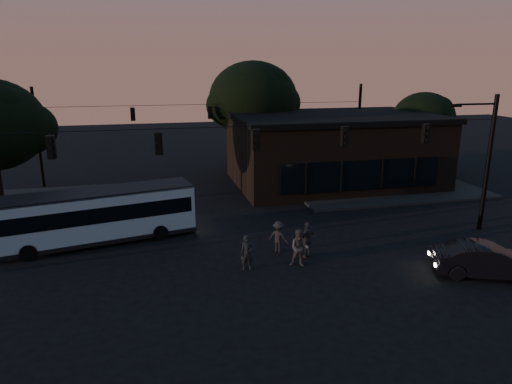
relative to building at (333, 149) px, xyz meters
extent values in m
plane|color=black|center=(-9.00, -15.97, -2.71)|extent=(120.00, 120.00, 0.00)
cube|color=black|center=(3.00, -1.97, -2.63)|extent=(14.00, 10.00, 0.15)
cube|color=black|center=(-23.00, -1.97, -2.63)|extent=(14.00, 10.00, 0.15)
cube|color=black|center=(0.00, 0.03, -0.21)|extent=(15.00, 10.00, 5.00)
cube|color=black|center=(0.00, 0.03, 2.49)|extent=(15.40, 10.40, 0.40)
cube|color=black|center=(0.00, -5.09, -0.91)|extent=(11.50, 0.18, 2.00)
cylinder|color=black|center=(-5.00, 6.03, -0.71)|extent=(0.44, 0.44, 4.00)
ellipsoid|color=black|center=(-5.00, 6.03, 3.49)|extent=(7.60, 7.60, 6.46)
cylinder|color=black|center=(9.00, 2.03, -1.21)|extent=(0.44, 0.44, 3.00)
ellipsoid|color=black|center=(9.00, 2.03, 1.94)|extent=(5.20, 5.20, 4.42)
cylinder|color=black|center=(4.00, -11.97, 1.04)|extent=(0.24, 0.24, 7.50)
cylinder|color=black|center=(-9.00, -11.97, 3.49)|extent=(26.00, 0.03, 0.03)
cube|color=black|center=(-18.00, -11.97, 2.84)|extent=(0.34, 0.30, 1.00)
cube|color=black|center=(-13.50, -11.97, 2.84)|extent=(0.34, 0.30, 1.00)
cube|color=black|center=(-9.00, -11.97, 2.84)|extent=(0.34, 0.30, 1.00)
cube|color=black|center=(-4.50, -11.97, 2.84)|extent=(0.34, 0.30, 1.00)
cube|color=black|center=(0.00, -11.97, 2.84)|extent=(0.34, 0.30, 1.00)
cylinder|color=black|center=(-22.00, 4.03, 1.04)|extent=(0.24, 0.24, 7.50)
cylinder|color=black|center=(4.00, 4.03, 1.04)|extent=(0.24, 0.24, 7.50)
cylinder|color=black|center=(-9.00, 4.03, 3.29)|extent=(26.00, 0.03, 0.03)
cube|color=black|center=(-15.00, 4.03, 2.64)|extent=(0.34, 0.30, 1.00)
cube|color=black|center=(-9.00, 4.03, 2.64)|extent=(0.34, 0.30, 1.00)
cube|color=black|center=(-3.00, 4.03, 2.64)|extent=(0.34, 0.30, 1.00)
cube|color=#A1BDCC|center=(-16.70, -9.06, -1.16)|extent=(9.96, 4.25, 2.30)
cube|color=black|center=(-16.70, -9.06, -0.94)|extent=(9.59, 4.20, 0.80)
cube|color=black|center=(-16.70, -9.06, -0.01)|extent=(9.96, 4.25, 0.13)
cube|color=black|center=(-16.70, -9.06, -2.40)|extent=(10.08, 4.33, 0.22)
cylinder|color=black|center=(-19.78, -10.87, -2.31)|extent=(0.82, 0.39, 0.80)
cylinder|color=black|center=(-20.26, -8.71, -2.31)|extent=(0.82, 0.39, 0.80)
cylinder|color=black|center=(-13.61, -9.51, -2.31)|extent=(0.82, 0.39, 0.80)
cylinder|color=black|center=(-14.09, -7.35, -2.31)|extent=(0.82, 0.39, 0.80)
imported|color=black|center=(0.10, -17.23, -1.97)|extent=(4.73, 3.14, 1.47)
imported|color=black|center=(-9.93, -14.15, -1.90)|extent=(0.62, 0.43, 1.62)
imported|color=#453F40|center=(-7.53, -14.36, -1.83)|extent=(1.03, 0.91, 1.76)
imported|color=#2A252E|center=(-6.82, -13.44, -1.81)|extent=(1.12, 0.94, 1.79)
imported|color=black|center=(-7.99, -12.54, -1.91)|extent=(1.16, 1.13, 1.59)
camera|label=1|loc=(-13.92, -32.75, 6.14)|focal=32.00mm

